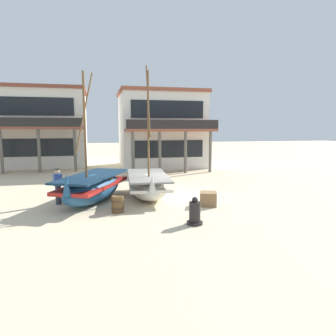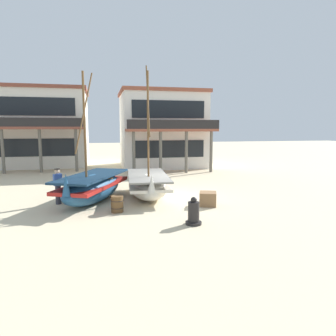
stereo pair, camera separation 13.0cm
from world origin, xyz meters
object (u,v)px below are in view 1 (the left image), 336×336
Objects in this scene: wooden_barrel at (118,204)px; fishing_boat_centre_large at (93,187)px; capstan_winch at (195,213)px; fisherman_by_hull at (58,187)px; harbor_building_main at (160,129)px; harbor_building_annex at (33,127)px; cargo_crate at (208,199)px; fishing_boat_near_left at (148,184)px.

fishing_boat_centre_large is at bearing 116.76° from wooden_barrel.
fishing_boat_centre_large is 5.90× the size of capstan_winch.
fisherman_by_hull is 15.40m from harbor_building_main.
fishing_boat_centre_large is at bearing -114.61° from harbor_building_main.
capstan_winch is 0.12× the size of harbor_building_main.
fishing_boat_centre_large is 0.72× the size of harbor_building_main.
wooden_barrel is 19.58m from harbor_building_annex.
fishing_boat_centre_large is 17.24m from harbor_building_annex.
harbor_building_annex reaches higher than fisherman_by_hull.
harbor_building_main reaches higher than cargo_crate.
fishing_boat_centre_large reaches higher than cargo_crate.
fishing_boat_centre_large reaches higher than fisherman_by_hull.
fishing_boat_near_left reaches higher than wooden_barrel.
cargo_crate is at bearing 2.87° from wooden_barrel.
harbor_building_main is 0.85× the size of harbor_building_annex.
harbor_building_annex is at bearing 110.26° from wooden_barrel.
fishing_boat_centre_large reaches higher than wooden_barrel.
fisherman_by_hull is at bearing 142.64° from wooden_barrel.
fishing_boat_centre_large is 3.61× the size of fisherman_by_hull.
harbor_building_annex reaches higher than cargo_crate.
fishing_boat_centre_large is 5.51m from cargo_crate.
fishing_boat_near_left reaches higher than cargo_crate.
cargo_crate is at bearing 59.56° from capstan_winch.
harbor_building_annex is (-9.35, 20.38, 3.18)m from capstan_winch.
fishing_boat_near_left is 17.89m from harbor_building_annex.
harbor_building_main reaches higher than wooden_barrel.
fisherman_by_hull is at bearing 141.07° from capstan_winch.
harbor_building_annex reaches higher than fishing_boat_near_left.
harbor_building_annex reaches higher than fishing_boat_centre_large.
wooden_barrel is 4.12m from cargo_crate.
fishing_boat_centre_large is 0.61× the size of harbor_building_annex.
fisherman_by_hull reaches higher than cargo_crate.
fishing_boat_near_left is at bearing 135.37° from cargo_crate.
fishing_boat_near_left is at bearing 56.70° from wooden_barrel.
harbor_building_annex is at bearing 104.19° from fisherman_by_hull.
harbor_building_main is at bearing -14.28° from harbor_building_annex.
cargo_crate is (1.45, 2.47, -0.11)m from capstan_winch.
harbor_building_annex reaches higher than harbor_building_main.
fisherman_by_hull is 0.20× the size of harbor_building_main.
harbor_building_annex is at bearing 114.64° from capstan_winch.
wooden_barrel is 0.93× the size of cargo_crate.
capstan_winch is (5.27, -4.26, -0.42)m from fisherman_by_hull.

